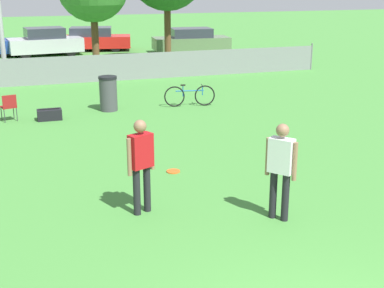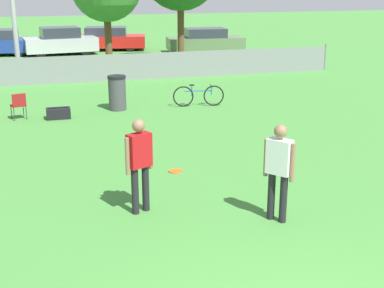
# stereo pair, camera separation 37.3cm
# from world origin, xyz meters

# --- Properties ---
(fence_backline) EXTENTS (20.05, 0.07, 1.21)m
(fence_backline) POSITION_xyz_m (0.00, 18.00, 0.55)
(fence_backline) COLOR gray
(fence_backline) RESTS_ON ground_plane
(player_defender_red) EXTENTS (0.54, 0.37, 1.74)m
(player_defender_red) POSITION_xyz_m (-1.13, 4.85, 1.02)
(player_defender_red) COLOR black
(player_defender_red) RESTS_ON ground_plane
(player_receiver_white) EXTENTS (0.43, 0.47, 1.74)m
(player_receiver_white) POSITION_xyz_m (1.09, 3.84, 1.02)
(player_receiver_white) COLOR black
(player_receiver_white) RESTS_ON ground_plane
(frisbee_disc) EXTENTS (0.30, 0.30, 0.03)m
(frisbee_disc) POSITION_xyz_m (-0.00, 6.72, 0.01)
(frisbee_disc) COLOR #E5591E
(frisbee_disc) RESTS_ON ground_plane
(folding_chair_sideline) EXTENTS (0.50, 0.50, 0.81)m
(folding_chair_sideline) POSITION_xyz_m (-3.39, 12.45, 0.47)
(folding_chair_sideline) COLOR #333338
(folding_chair_sideline) RESTS_ON ground_plane
(bicycle_sideline) EXTENTS (1.69, 0.44, 0.74)m
(bicycle_sideline) POSITION_xyz_m (2.30, 12.63, 0.36)
(bicycle_sideline) COLOR black
(bicycle_sideline) RESTS_ON ground_plane
(trash_bin) EXTENTS (0.59, 0.59, 1.11)m
(trash_bin) POSITION_xyz_m (-0.36, 12.86, 0.56)
(trash_bin) COLOR #3F3F44
(trash_bin) RESTS_ON ground_plane
(gear_bag_sideline) EXTENTS (0.71, 0.39, 0.35)m
(gear_bag_sideline) POSITION_xyz_m (-2.26, 12.23, 0.16)
(gear_bag_sideline) COLOR black
(gear_bag_sideline) RESTS_ON ground_plane
(parked_car_silver) EXTENTS (4.09, 2.27, 1.50)m
(parked_car_silver) POSITION_xyz_m (-1.44, 26.87, 0.72)
(parked_car_silver) COLOR black
(parked_car_silver) RESTS_ON ground_plane
(parked_car_red) EXTENTS (4.80, 2.65, 1.35)m
(parked_car_red) POSITION_xyz_m (1.25, 28.12, 0.66)
(parked_car_red) COLOR black
(parked_car_red) RESTS_ON ground_plane
(parked_car_olive) EXTENTS (4.44, 2.09, 1.38)m
(parked_car_olive) POSITION_xyz_m (6.55, 25.44, 0.66)
(parked_car_olive) COLOR black
(parked_car_olive) RESTS_ON ground_plane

